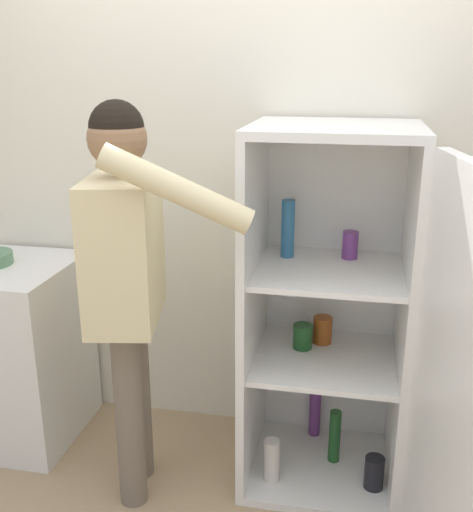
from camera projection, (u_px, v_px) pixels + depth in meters
The scene contains 4 objects.
wall_back at pixel (258, 179), 2.79m from camera, with size 7.00×0.06×2.55m.
refrigerator at pixel (349, 326), 2.44m from camera, with size 0.83×1.29×1.57m.
person at pixel (127, 261), 2.35m from camera, with size 0.72×0.59×1.67m.
counter at pixel (18, 351), 2.93m from camera, with size 0.56×0.60×0.89m.
Camera 1 is at (0.45, -1.75, 1.80)m, focal length 42.00 mm.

